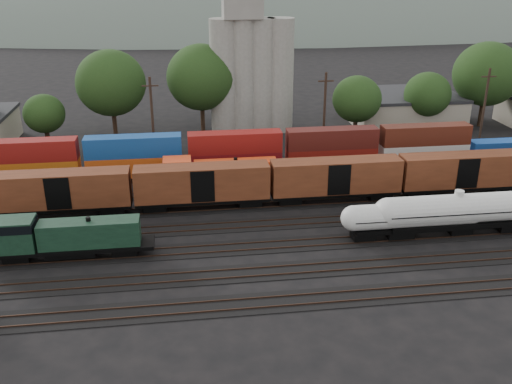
{
  "coord_description": "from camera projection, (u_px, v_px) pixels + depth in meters",
  "views": [
    {
      "loc": [
        -8.06,
        -54.7,
        26.45
      ],
      "look_at": [
        -0.44,
        2.0,
        3.0
      ],
      "focal_mm": 40.0,
      "sensor_mm": 36.0,
      "label": 1
    }
  ],
  "objects": [
    {
      "name": "tank_car_a",
      "position": [
        413.0,
        216.0,
        57.51
      ],
      "size": [
        15.03,
        2.69,
        3.94
      ],
      "color": "silver",
      "rests_on": "ground"
    },
    {
      "name": "boxcar_string",
      "position": [
        336.0,
        177.0,
        65.73
      ],
      "size": [
        169.0,
        2.9,
        4.2
      ],
      "color": "black",
      "rests_on": "ground"
    },
    {
      "name": "green_locomotive",
      "position": [
        60.0,
        237.0,
        53.26
      ],
      "size": [
        15.5,
        2.74,
        4.1
      ],
      "color": "black",
      "rests_on": "ground"
    },
    {
      "name": "grain_silo",
      "position": [
        251.0,
        62.0,
        90.34
      ],
      "size": [
        13.4,
        5.0,
        29.0
      ],
      "color": "gray",
      "rests_on": "ground"
    },
    {
      "name": "container_wall",
      "position": [
        99.0,
        162.0,
        71.58
      ],
      "size": [
        164.23,
        2.6,
        5.8
      ],
      "color": "black",
      "rests_on": "ground"
    },
    {
      "name": "tank_car_b",
      "position": [
        457.0,
        210.0,
        57.93
      ],
      "size": [
        17.61,
        3.15,
        4.61
      ],
      "color": "silver",
      "rests_on": "ground"
    },
    {
      "name": "ground",
      "position": [
        263.0,
        225.0,
        61.18
      ],
      "size": [
        600.0,
        600.0,
        0.0
      ],
      "primitive_type": "plane",
      "color": "black"
    },
    {
      "name": "orange_locomotive",
      "position": [
        212.0,
        174.0,
        68.87
      ],
      "size": [
        16.68,
        2.78,
        4.17
      ],
      "color": "black",
      "rests_on": "ground"
    },
    {
      "name": "tracks",
      "position": [
        263.0,
        224.0,
        61.17
      ],
      "size": [
        180.0,
        33.2,
        0.2
      ],
      "color": "black",
      "rests_on": "ground"
    },
    {
      "name": "distant_hills",
      "position": [
        237.0,
        52.0,
        310.37
      ],
      "size": [
        860.0,
        286.0,
        130.0
      ],
      "color": "#59665B",
      "rests_on": "ground"
    },
    {
      "name": "tree_band",
      "position": [
        234.0,
        84.0,
        91.73
      ],
      "size": [
        160.72,
        22.07,
        14.15
      ],
      "color": "black",
      "rests_on": "ground"
    },
    {
      "name": "utility_poles",
      "position": [
        240.0,
        116.0,
        79.0
      ],
      "size": [
        122.2,
        0.36,
        12.0
      ],
      "color": "black",
      "rests_on": "ground"
    },
    {
      "name": "industrial_sheds",
      "position": [
        272.0,
        116.0,
        93.36
      ],
      "size": [
        119.38,
        17.26,
        5.1
      ],
      "color": "#9E937F",
      "rests_on": "ground"
    }
  ]
}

